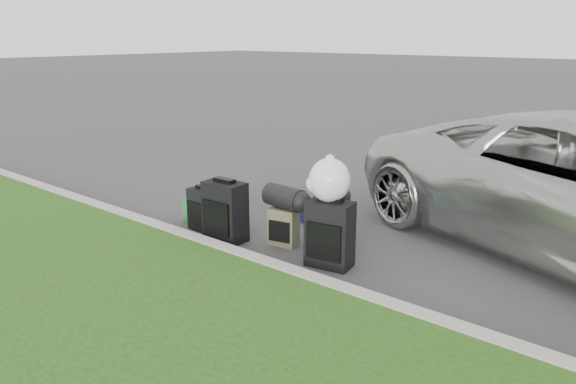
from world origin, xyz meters
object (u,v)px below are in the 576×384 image
Objects in this scene: suitcase_olive at (284,227)px; suitcase_large_black_right at (330,234)px; tote_navy at (309,214)px; suitcase_teal at (322,224)px; suitcase_large_black_left at (225,211)px; suitcase_small_black at (205,210)px; tote_green at (197,209)px.

suitcase_olive is 0.62× the size of suitcase_large_black_right.
suitcase_teal is at bearing -16.21° from tote_navy.
suitcase_large_black_left is 1.61× the size of suitcase_olive.
suitcase_teal is (1.56, 0.56, -0.00)m from suitcase_small_black.
suitcase_olive is 0.86m from suitcase_large_black_right.
tote_green is 1.59m from tote_navy.
tote_green reaches higher than tote_navy.
suitcase_large_black_left is 0.78m from suitcase_olive.
suitcase_large_black_left is at bearing -28.07° from tote_green.
suitcase_teal is 2.17× the size of tote_navy.
suitcase_small_black is 0.74× the size of suitcase_large_black_left.
suitcase_teal is at bearing 28.98° from suitcase_large_black_left.
suitcase_teal is at bearing 123.13° from suitcase_large_black_right.
suitcase_teal is at bearing 27.21° from suitcase_olive.
tote_navy is at bearing 117.67° from suitcase_teal.
suitcase_large_black_right is at bearing -13.04° from tote_green.
suitcase_large_black_right is at bearing 4.06° from suitcase_large_black_left.
tote_green is (-2.39, 0.10, -0.21)m from suitcase_large_black_right.
suitcase_large_black_right is (1.52, 0.17, -0.00)m from suitcase_large_black_left.
tote_green is at bearing 160.06° from suitcase_large_black_left.
suitcase_large_black_right reaches higher than tote_green.
suitcase_large_black_left reaches higher than suitcase_olive.
suitcase_small_black is 1.65m from suitcase_teal.
suitcase_large_black_right is at bearing -23.69° from suitcase_olive.
suitcase_teal is (1.06, 0.65, -0.10)m from suitcase_large_black_left.
suitcase_large_black_left reaches higher than suitcase_small_black.
suitcase_olive is at bearing -8.14° from tote_green.
suitcase_small_black is at bearing 178.55° from suitcase_teal.
tote_navy is (-0.67, 0.59, -0.15)m from suitcase_teal.
tote_green is at bearing 156.40° from suitcase_small_black.
suitcase_large_black_left is 2.94× the size of tote_navy.
suitcase_small_black is 0.51m from suitcase_large_black_left.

